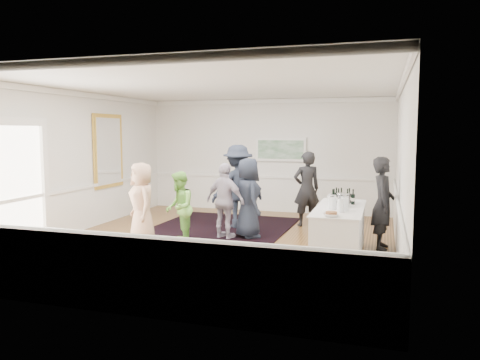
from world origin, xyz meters
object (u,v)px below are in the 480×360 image
(serving_table, at_px, (339,232))
(nut_bowl, at_px, (331,214))
(guest_dark_a, at_px, (238,186))
(guest_dark_b, at_px, (307,189))
(guest_lilac, at_px, (225,201))
(ice_bucket, at_px, (343,200))
(bartender, at_px, (383,203))
(guest_navy, at_px, (248,198))
(guest_tan, at_px, (142,203))
(guest_green, at_px, (179,207))

(serving_table, distance_m, nut_bowl, 1.08)
(serving_table, distance_m, guest_dark_a, 3.26)
(guest_dark_a, height_order, guest_dark_b, guest_dark_a)
(guest_lilac, bearing_deg, ice_bucket, -176.91)
(bartender, height_order, nut_bowl, bartender)
(guest_dark_b, relative_size, ice_bucket, 6.98)
(serving_table, bearing_deg, ice_bucket, 70.29)
(guest_navy, distance_m, nut_bowl, 2.78)
(bartender, distance_m, guest_tan, 4.79)
(guest_dark_a, height_order, guest_navy, guest_dark_a)
(guest_green, relative_size, ice_bucket, 5.69)
(guest_lilac, bearing_deg, nut_bowl, 161.54)
(bartender, height_order, guest_green, bartender)
(bartender, xyz_separation_m, guest_tan, (-4.68, -1.02, -0.07))
(bartender, bearing_deg, serving_table, 137.86)
(bartender, height_order, guest_dark_a, guest_dark_a)
(serving_table, height_order, guest_navy, guest_navy)
(serving_table, relative_size, guest_green, 1.52)
(serving_table, distance_m, guest_tan, 3.96)
(guest_tan, height_order, ice_bucket, guest_tan)
(guest_tan, relative_size, guest_dark_b, 0.92)
(bartender, xyz_separation_m, guest_lilac, (-3.22, -0.07, -0.09))
(serving_table, bearing_deg, guest_lilac, 162.88)
(bartender, height_order, guest_lilac, bartender)
(guest_dark_b, relative_size, nut_bowl, 6.77)
(serving_table, xyz_separation_m, guest_green, (-3.24, 0.09, 0.28))
(guest_dark_b, height_order, nut_bowl, guest_dark_b)
(guest_dark_b, bearing_deg, nut_bowl, 75.80)
(guest_lilac, height_order, guest_dark_a, guest_dark_a)
(guest_green, bearing_deg, guest_dark_b, 117.89)
(guest_navy, relative_size, nut_bowl, 6.44)
(guest_tan, bearing_deg, nut_bowl, 33.74)
(serving_table, xyz_separation_m, ice_bucket, (0.05, 0.14, 0.57))
(bartender, relative_size, guest_dark_a, 0.91)
(guest_dark_b, height_order, guest_navy, guest_dark_b)
(guest_dark_b, distance_m, nut_bowl, 3.70)
(guest_tan, xyz_separation_m, guest_dark_b, (2.91, 2.80, 0.07))
(guest_dark_a, xyz_separation_m, nut_bowl, (2.51, -2.90, -0.04))
(guest_dark_b, relative_size, guest_navy, 1.05)
(serving_table, xyz_separation_m, nut_bowl, (-0.05, -0.96, 0.49))
(guest_green, height_order, guest_navy, guest_navy)
(ice_bucket, relative_size, nut_bowl, 0.97)
(guest_tan, distance_m, guest_green, 0.76)
(ice_bucket, bearing_deg, nut_bowl, -95.16)
(bartender, xyz_separation_m, ice_bucket, (-0.70, -0.69, 0.12))
(guest_tan, height_order, nut_bowl, guest_tan)
(serving_table, relative_size, guest_navy, 1.31)
(serving_table, distance_m, ice_bucket, 0.59)
(guest_lilac, distance_m, ice_bucket, 2.60)
(guest_dark_b, bearing_deg, guest_dark_a, -6.00)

